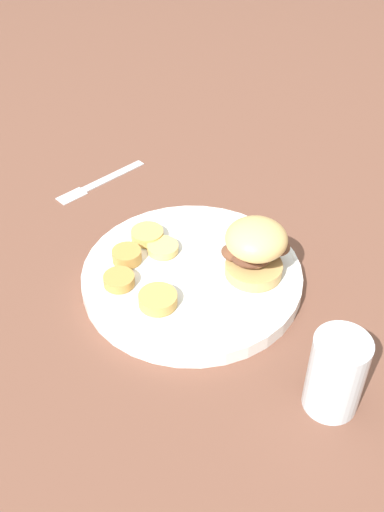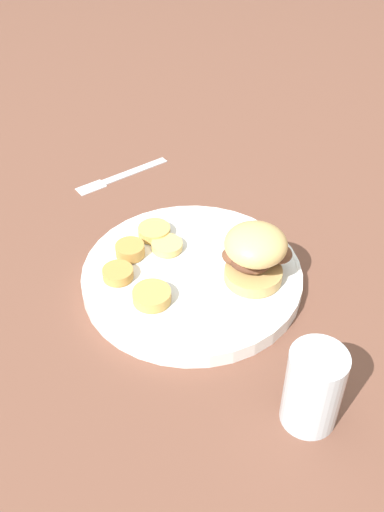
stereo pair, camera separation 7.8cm
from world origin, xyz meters
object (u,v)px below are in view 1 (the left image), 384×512
Objects in this scene: drinking_glass at (336,374)px; fork at (101,182)px; dinner_plate at (192,276)px; sandwich at (255,248)px.

fork is at bearing 109.44° from drinking_glass.
dinner_plate is at bearing -73.34° from fork.
sandwich is 0.96× the size of drinking_glass.
dinner_plate is 0.10m from sandwich.
sandwich is at bearing 94.93° from drinking_glass.
drinking_glass is at bearing -85.07° from sandwich.
dinner_plate is 2.92× the size of drinking_glass.
sandwich is 0.21m from drinking_glass.
drinking_glass reaches higher than fork.
sandwich is 0.34m from fork.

